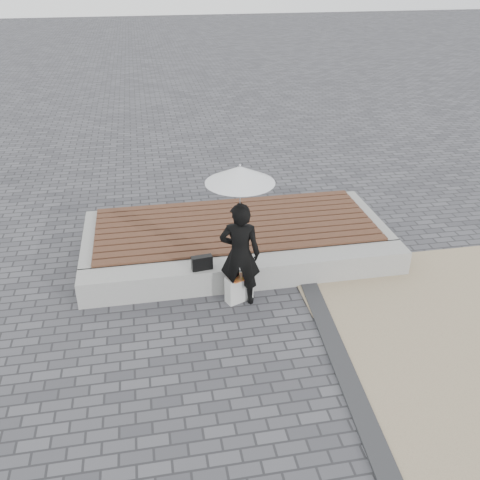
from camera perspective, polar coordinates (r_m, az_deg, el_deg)
name	(u,v)px	position (r m, az deg, el deg)	size (l,w,h in m)	color
ground	(274,352)	(6.91, 3.64, -11.83)	(80.00, 80.00, 0.00)	#4E4D52
edging_band	(344,370)	(6.73, 11.07, -13.48)	(0.25, 5.20, 0.04)	#2E2F31
seating_ledge	(249,272)	(8.05, 0.97, -3.47)	(5.00, 0.45, 0.40)	#A0A09B
timber_platform	(235,235)	(9.07, -0.53, 0.49)	(5.00, 2.00, 0.40)	#969692
timber_decking	(235,224)	(8.97, -0.54, 1.73)	(4.60, 2.00, 0.04)	brown
woman	(240,254)	(7.37, 0.00, -1.53)	(0.57, 0.37, 1.55)	black
parasol	(240,175)	(6.85, 0.00, 7.00)	(0.91, 0.91, 1.16)	#B6B7BC
handbag	(202,263)	(7.71, -4.09, -2.44)	(0.30, 0.11, 0.21)	black
canvas_tote	(239,288)	(7.68, -0.10, -5.16)	(0.39, 0.16, 0.41)	beige
magazine	(240,278)	(7.52, -0.03, -4.04)	(0.28, 0.20, 0.01)	red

